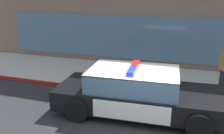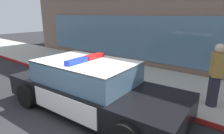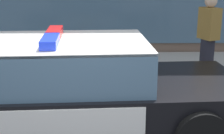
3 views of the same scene
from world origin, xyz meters
name	(u,v)px [view 3 (image 3 of 3)]	position (x,y,z in m)	size (l,w,h in m)	color
sidewalk	(98,72)	(0.00, 3.96, 0.07)	(48.00, 3.40, 0.15)	#B2ADA3
curb_red_paint	(96,100)	(0.00, 2.24, 0.08)	(28.80, 0.04, 0.14)	maroon
police_cruiser	(65,89)	(-0.40, 1.12, 0.68)	(5.09, 2.33, 1.49)	black
fire_hydrant	(64,67)	(-0.63, 2.93, 0.50)	(0.34, 0.39, 0.73)	gold
pedestrian_on_sidewalk	(208,38)	(2.21, 3.15, 1.01)	(0.40, 0.47, 1.71)	#23232D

